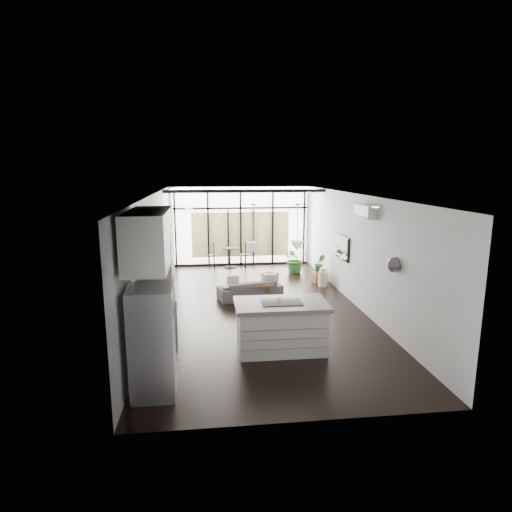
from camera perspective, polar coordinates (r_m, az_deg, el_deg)
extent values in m
cube|color=black|center=(10.80, 0.19, -6.83)|extent=(5.00, 10.00, 0.00)
cube|color=silver|center=(10.27, 0.20, 8.17)|extent=(5.00, 10.00, 0.00)
cube|color=silver|center=(10.44, -13.55, 0.16)|extent=(0.02, 10.00, 2.80)
cube|color=silver|center=(11.02, 13.20, 0.76)|extent=(0.02, 10.00, 2.80)
cube|color=silver|center=(15.35, -2.09, 4.02)|extent=(5.00, 0.02, 2.80)
cube|color=silver|center=(5.68, 6.43, -9.14)|extent=(5.00, 0.02, 2.80)
cube|color=black|center=(15.24, -2.05, 3.97)|extent=(5.00, 0.20, 2.80)
cube|color=silver|center=(14.24, -1.79, 8.98)|extent=(4.70, 1.90, 0.06)
cube|color=#F2EBA5|center=(15.35, -2.06, 2.89)|extent=(3.50, 0.02, 1.60)
cube|color=silver|center=(8.22, 3.34, -9.34)|extent=(1.74, 1.04, 0.95)
cube|color=black|center=(8.06, 3.38, -6.15)|extent=(0.76, 0.51, 0.01)
cube|color=#97969C|center=(6.78, -13.53, -10.96)|extent=(0.65, 0.82, 1.69)
cube|color=silver|center=(7.52, -13.06, -6.18)|extent=(0.60, 0.62, 2.30)
cube|color=silver|center=(6.81, -14.07, 2.32)|extent=(0.62, 1.75, 0.86)
cone|color=silver|center=(7.69, -0.35, 1.20)|extent=(0.26, 0.26, 0.18)
cone|color=silver|center=(7.82, 5.48, 1.32)|extent=(0.26, 0.26, 0.18)
imported|color=#525255|center=(11.43, -0.80, -4.05)|extent=(1.76, 0.87, 0.66)
cube|color=brown|center=(11.25, -1.09, -4.92)|extent=(1.36, 0.46, 0.43)
cylinder|color=beige|center=(12.64, 1.85, -3.08)|extent=(0.56, 0.56, 0.43)
cube|color=brown|center=(13.21, 8.45, -2.84)|extent=(0.45, 0.45, 0.31)
imported|color=#2B5E2B|center=(14.30, 5.28, -0.78)|extent=(1.15, 1.20, 0.73)
imported|color=#2B5E2B|center=(13.14, 8.49, -1.65)|extent=(0.33, 0.59, 0.26)
cylinder|color=#F1E2D0|center=(12.79, 8.92, -2.78)|extent=(0.28, 0.28, 0.54)
cube|color=black|center=(15.01, -3.51, -0.17)|extent=(1.53, 0.64, 0.73)
cube|color=black|center=(11.96, 11.38, 1.18)|extent=(0.05, 1.10, 0.65)
cube|color=silver|center=(10.10, 14.37, 5.77)|extent=(0.22, 0.90, 0.30)
cube|color=black|center=(9.92, -13.75, 0.45)|extent=(0.04, 0.70, 0.90)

